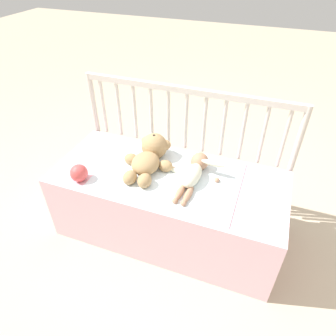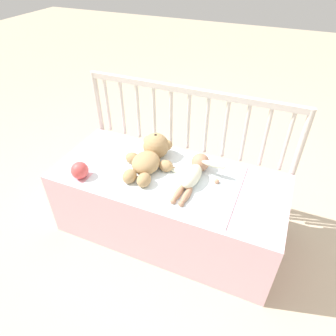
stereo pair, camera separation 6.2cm
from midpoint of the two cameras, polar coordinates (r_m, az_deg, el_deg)
The scene contains 7 objects.
ground_plane at distance 2.04m, azimuth -0.88°, elevation -11.52°, with size 12.00×12.00×0.00m, color #C6B293.
crib_mattress at distance 1.88m, azimuth -0.94°, elevation -6.97°, with size 1.35×0.59×0.46m.
crib_rail at distance 1.88m, azimuth 2.47°, elevation 7.99°, with size 1.35×0.04×0.87m.
blanket at distance 1.72m, azimuth -0.95°, elevation -1.61°, with size 0.81×0.54×0.01m.
teddy_bear at distance 1.77m, azimuth -4.60°, elevation 2.24°, with size 0.31×0.41×0.16m.
baby at distance 1.68m, azimuth 3.91°, elevation -0.87°, with size 0.32×0.40×0.11m.
toy_ball at distance 1.75m, azimuth -17.58°, elevation -0.92°, with size 0.10×0.10×0.10m.
Camera 1 is at (0.46, -1.25, 1.55)m, focal length 32.00 mm.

